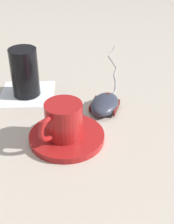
# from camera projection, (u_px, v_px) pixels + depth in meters

# --- Properties ---
(ground_plane) EXTENTS (3.00, 3.00, 0.00)m
(ground_plane) POSITION_uv_depth(u_px,v_px,m) (34.00, 123.00, 0.68)
(ground_plane) COLOR #B2A899
(saucer) EXTENTS (0.15, 0.15, 0.01)m
(saucer) POSITION_uv_depth(u_px,v_px,m) (67.00, 137.00, 0.63)
(saucer) COLOR maroon
(saucer) RESTS_ON ground
(coffee_cup) EXTENTS (0.10, 0.07, 0.07)m
(coffee_cup) POSITION_uv_depth(u_px,v_px,m) (63.00, 120.00, 0.60)
(coffee_cup) COLOR maroon
(coffee_cup) RESTS_ON saucer
(computer_mouse) EXTENTS (0.10, 0.07, 0.03)m
(computer_mouse) POSITION_uv_depth(u_px,v_px,m) (105.00, 104.00, 0.72)
(computer_mouse) COLOR #2D3342
(computer_mouse) RESTS_ON ground
(mouse_cable) EXTENTS (0.34, 0.11, 0.00)m
(mouse_cable) POSITION_uv_depth(u_px,v_px,m) (113.00, 68.00, 0.92)
(mouse_cable) COLOR gray
(mouse_cable) RESTS_ON ground
(napkin_under_glass) EXTENTS (0.18, 0.18, 0.00)m
(napkin_under_glass) POSITION_uv_depth(u_px,v_px,m) (27.00, 94.00, 0.79)
(napkin_under_glass) COLOR white
(napkin_under_glass) RESTS_ON ground
(drinking_glass) EXTENTS (0.07, 0.07, 0.12)m
(drinking_glass) POSITION_uv_depth(u_px,v_px,m) (25.00, 72.00, 0.75)
(drinking_glass) COLOR black
(drinking_glass) RESTS_ON napkin_under_glass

